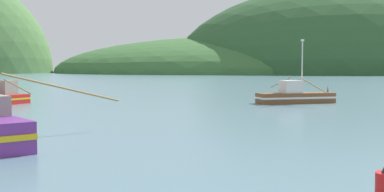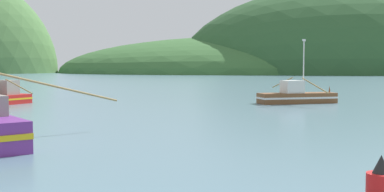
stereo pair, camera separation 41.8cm
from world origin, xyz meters
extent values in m
ellipsoid|color=#2D562D|center=(107.46, 233.78, 0.00)|extent=(184.31, 147.45, 90.16)
ellipsoid|color=#386633|center=(56.77, 257.81, 0.00)|extent=(204.77, 163.82, 38.89)
cylinder|color=#997F4C|center=(-7.59, 25.02, 2.55)|extent=(5.82, 3.54, 1.79)
cube|color=gray|center=(-16.28, 46.68, 1.64)|extent=(2.30, 2.27, 1.44)
cylinder|color=#997F4C|center=(-14.57, 44.07, 1.85)|extent=(2.93, 2.12, 1.37)
cube|color=brown|center=(12.41, 44.36, 0.52)|extent=(8.15, 3.27, 1.04)
cube|color=white|center=(12.41, 44.36, 0.57)|extent=(8.24, 3.30, 0.19)
cone|color=brown|center=(16.02, 44.91, 1.39)|extent=(0.23, 0.23, 0.70)
cube|color=silver|center=(11.86, 44.28, 1.67)|extent=(2.12, 2.08, 1.26)
cylinder|color=silver|center=(13.08, 44.46, 3.62)|extent=(0.12, 0.12, 5.16)
cube|color=white|center=(13.08, 44.46, 6.33)|extent=(0.36, 0.08, 0.20)
cylinder|color=#997F4C|center=(11.89, 47.75, 1.95)|extent=(0.84, 4.76, 1.33)
cylinder|color=#997F4C|center=(12.93, 40.97, 1.95)|extent=(0.84, 4.76, 1.33)
cylinder|color=red|center=(3.10, 10.28, 0.44)|extent=(0.77, 0.77, 0.89)
cone|color=black|center=(3.10, 10.28, 1.14)|extent=(0.46, 0.46, 0.50)
camera|label=1|loc=(-3.79, -1.65, 3.79)|focal=44.37mm
camera|label=2|loc=(-3.37, -1.70, 3.79)|focal=44.37mm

